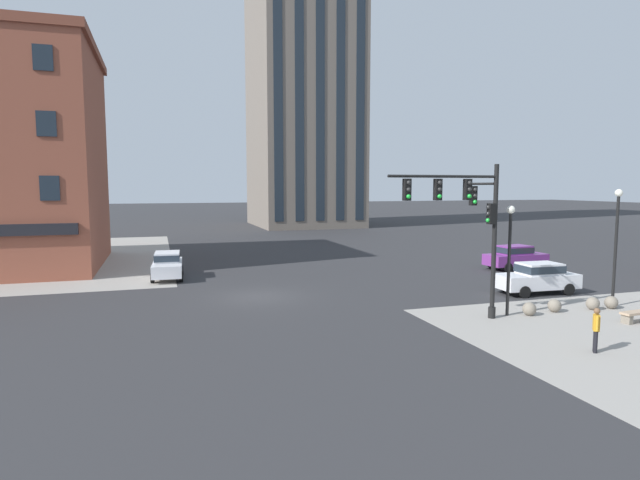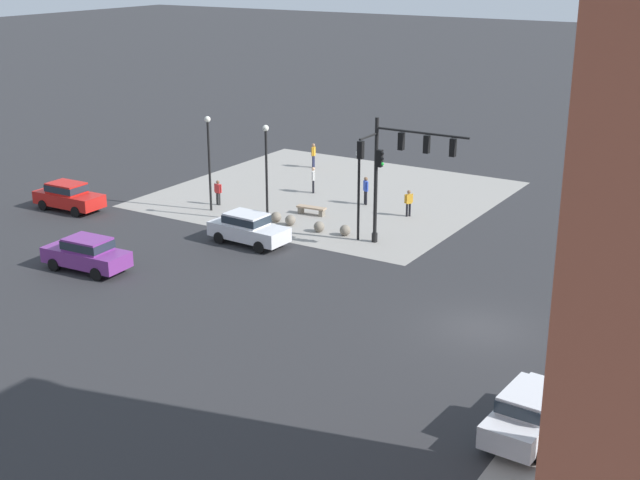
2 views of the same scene
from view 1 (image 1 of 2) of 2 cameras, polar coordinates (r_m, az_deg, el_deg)
The scene contains 14 objects.
ground_plane at distance 27.88m, azimuth -6.79°, elevation -6.19°, with size 320.00×320.00×0.00m, color #2D2D30.
traffic_signal_main at distance 23.39m, azimuth 16.16°, elevation 2.55°, with size 5.28×2.09×6.78m.
bollard_sphere_curb_a at distance 25.52m, azimuth 21.97°, elevation -7.02°, with size 0.61×0.61×0.61m, color gray.
bollard_sphere_curb_b at distance 26.67m, azimuth 24.31°, elevation -6.57°, with size 0.61×0.61×0.61m, color gray.
bollard_sphere_curb_c at distance 27.93m, azimuth 27.73°, elevation -6.18°, with size 0.61×0.61×0.61m, color gray.
bollard_sphere_curb_d at distance 28.61m, azimuth 29.30°, elevation -5.98°, with size 0.61×0.61×0.61m, color gray.
bench_near_signal at distance 26.40m, azimuth 31.54°, elevation -7.00°, with size 1.84×0.64×0.49m.
pedestrian_with_bag at distance 20.85m, azimuth 28.01°, elevation -8.44°, with size 0.38×0.45×1.60m.
street_lamp_corner_near at distance 24.68m, azimuth 20.06°, elevation -0.67°, with size 0.36×0.36×4.98m.
street_lamp_mid_sidewalk at distance 28.67m, azimuth 29.73°, elevation 0.57°, with size 0.36×0.36×5.69m.
car_main_northbound_near at distance 39.11m, azimuth 20.61°, elevation -1.68°, with size 4.49×2.08×1.68m.
car_main_northbound_far at distance 30.72m, azimuth 22.75°, elevation -3.75°, with size 4.48×2.05×1.68m.
car_main_southbound_far at distance 34.29m, azimuth -16.38°, elevation -2.56°, with size 2.06×4.49×1.68m.
residential_tower_skyline_right at distance 81.73m, azimuth -1.90°, elevation 23.54°, with size 14.43×17.20×61.10m.
Camera 1 is at (-4.94, -26.81, 5.83)m, focal length 29.19 mm.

